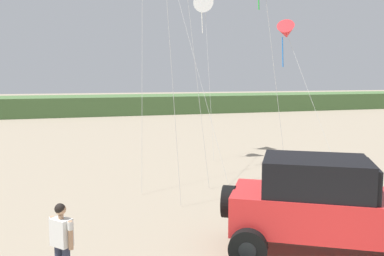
{
  "coord_description": "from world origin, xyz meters",
  "views": [
    {
      "loc": [
        -3.68,
        -3.83,
        4.06
      ],
      "look_at": [
        -0.82,
        5.02,
        2.92
      ],
      "focal_mm": 38.49,
      "sensor_mm": 36.0,
      "label": 1
    }
  ],
  "objects_px": {
    "jeep": "(327,204)",
    "kite_green_box": "(205,5)",
    "person_watching": "(62,240)",
    "kite_yellow_diamond": "(286,32)"
  },
  "relations": [
    {
      "from": "jeep",
      "to": "kite_green_box",
      "type": "relative_size",
      "value": 0.57
    },
    {
      "from": "person_watching",
      "to": "kite_yellow_diamond",
      "type": "bearing_deg",
      "value": 40.75
    },
    {
      "from": "jeep",
      "to": "person_watching",
      "type": "xyz_separation_m",
      "value": [
        -5.77,
        0.38,
        -0.26
      ]
    },
    {
      "from": "jeep",
      "to": "kite_yellow_diamond",
      "type": "height_order",
      "value": "kite_yellow_diamond"
    },
    {
      "from": "jeep",
      "to": "person_watching",
      "type": "relative_size",
      "value": 2.98
    },
    {
      "from": "jeep",
      "to": "person_watching",
      "type": "bearing_deg",
      "value": 176.21
    },
    {
      "from": "kite_yellow_diamond",
      "to": "kite_green_box",
      "type": "distance_m",
      "value": 5.59
    },
    {
      "from": "kite_yellow_diamond",
      "to": "kite_green_box",
      "type": "height_order",
      "value": "kite_green_box"
    },
    {
      "from": "person_watching",
      "to": "kite_green_box",
      "type": "relative_size",
      "value": 0.19
    },
    {
      "from": "person_watching",
      "to": "kite_yellow_diamond",
      "type": "relative_size",
      "value": 0.25
    }
  ]
}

